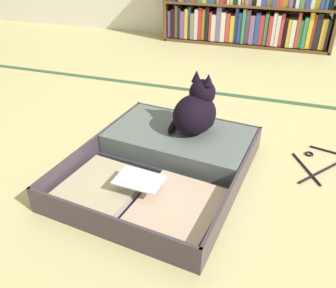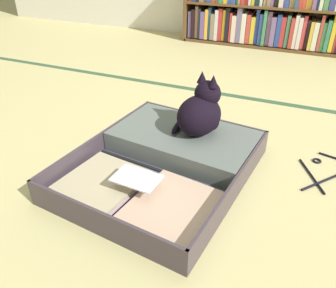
{
  "view_description": "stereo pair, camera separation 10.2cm",
  "coord_description": "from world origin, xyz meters",
  "px_view_note": "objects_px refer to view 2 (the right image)",
  "views": [
    {
      "loc": [
        0.41,
        -1.21,
        0.92
      ],
      "look_at": [
        0.03,
        -0.08,
        0.19
      ],
      "focal_mm": 36.84,
      "sensor_mm": 36.0,
      "label": 1
    },
    {
      "loc": [
        0.5,
        -1.18,
        0.92
      ],
      "look_at": [
        0.03,
        -0.08,
        0.19
      ],
      "focal_mm": 36.84,
      "sensor_mm": 36.0,
      "label": 2
    }
  ],
  "objects_px": {
    "clothes_hanger": "(332,170)",
    "bookshelf": "(269,8)",
    "black_cat": "(201,112)",
    "open_suitcase": "(171,157)"
  },
  "relations": [
    {
      "from": "bookshelf",
      "to": "clothes_hanger",
      "type": "height_order",
      "value": "bookshelf"
    },
    {
      "from": "bookshelf",
      "to": "black_cat",
      "type": "bearing_deg",
      "value": -88.7
    },
    {
      "from": "bookshelf",
      "to": "clothes_hanger",
      "type": "xyz_separation_m",
      "value": [
        0.65,
        -1.95,
        -0.34
      ]
    },
    {
      "from": "clothes_hanger",
      "to": "bookshelf",
      "type": "bearing_deg",
      "value": 108.46
    },
    {
      "from": "black_cat",
      "to": "clothes_hanger",
      "type": "relative_size",
      "value": 0.78
    },
    {
      "from": "open_suitcase",
      "to": "clothes_hanger",
      "type": "relative_size",
      "value": 2.5
    },
    {
      "from": "bookshelf",
      "to": "open_suitcase",
      "type": "bearing_deg",
      "value": -90.92
    },
    {
      "from": "black_cat",
      "to": "open_suitcase",
      "type": "bearing_deg",
      "value": -117.54
    },
    {
      "from": "clothes_hanger",
      "to": "black_cat",
      "type": "bearing_deg",
      "value": -171.02
    },
    {
      "from": "bookshelf",
      "to": "clothes_hanger",
      "type": "distance_m",
      "value": 2.09
    }
  ]
}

